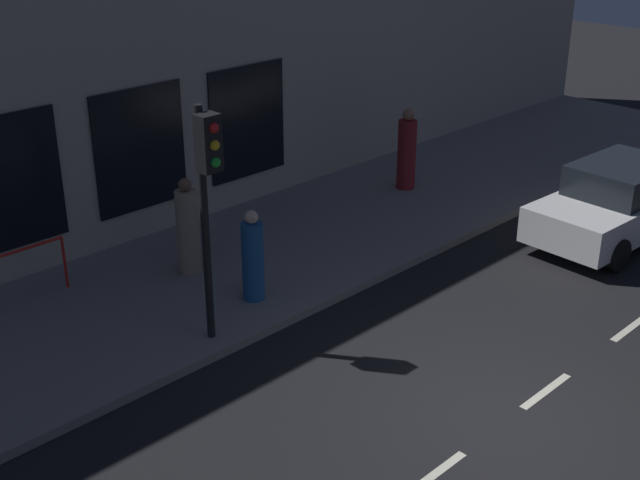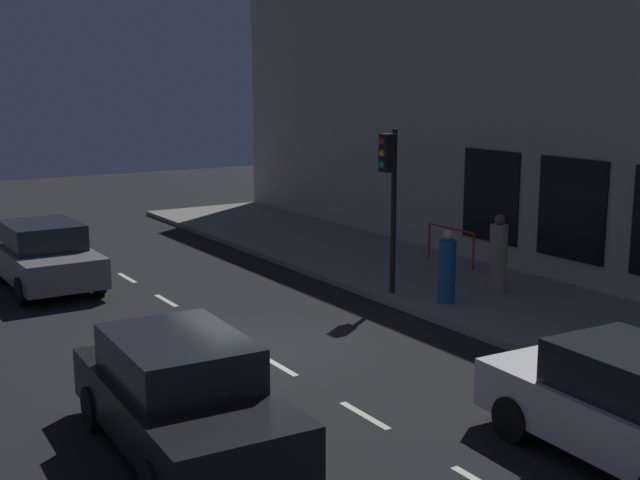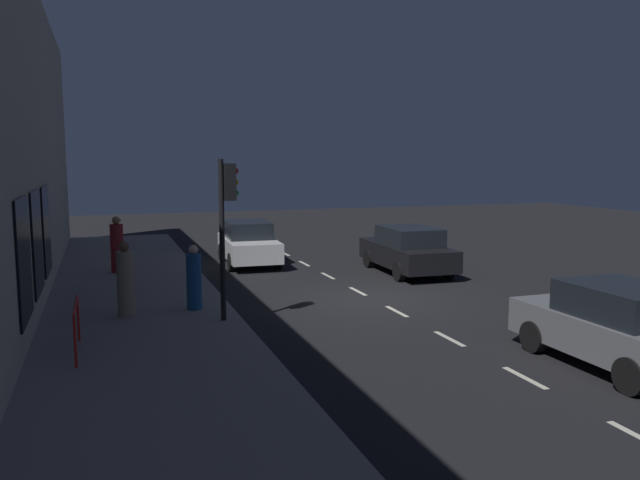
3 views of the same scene
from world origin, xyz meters
TOP-DOWN VIEW (x-y plane):
  - ground_plane at (0.00, 0.00)m, footprint 60.00×60.00m
  - sidewalk at (6.25, 0.00)m, footprint 4.50×32.00m
  - building_facade at (8.80, 0.00)m, footprint 0.65×32.00m
  - lane_centre_line at (0.00, -1.00)m, footprint 0.12×27.20m
  - traffic_light at (4.32, 1.58)m, footprint 0.47×0.32m
  - parked_car_0 at (-2.76, -3.26)m, footprint 2.10×4.43m
  - parked_car_1 at (1.98, -6.75)m, footprint 2.00×4.12m
  - parked_car_2 at (-1.98, 6.85)m, footprint 1.98×4.00m
  - pedestrian_0 at (6.56, 0.39)m, footprint 0.51×0.51m
  - pedestrian_1 at (6.60, -5.77)m, footprint 0.47×0.47m
  - pedestrian_2 at (4.93, 0.27)m, footprint 0.42×0.42m
  - red_railing at (7.57, 3.18)m, footprint 0.05×1.81m

SIDE VIEW (x-z plane):
  - ground_plane at x=0.00m, z-range 0.00..0.00m
  - lane_centre_line at x=0.00m, z-range 0.00..0.01m
  - sidewalk at x=6.25m, z-range 0.00..0.15m
  - parked_car_1 at x=1.98m, z-range 0.00..1.58m
  - parked_car_2 at x=-1.98m, z-range 0.00..1.58m
  - parked_car_0 at x=-2.76m, z-range 0.00..1.58m
  - red_railing at x=7.57m, z-range 0.37..1.34m
  - pedestrian_2 at x=4.93m, z-range 0.08..1.70m
  - pedestrian_0 at x=6.56m, z-range 0.08..1.87m
  - pedestrian_1 at x=6.60m, z-range 0.07..1.92m
  - traffic_light at x=4.32m, z-range 0.94..4.66m
  - building_facade at x=8.80m, z-range -0.01..8.62m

